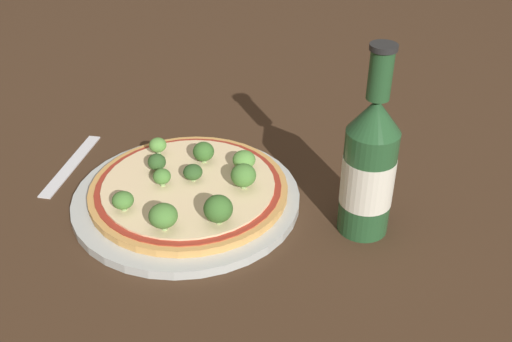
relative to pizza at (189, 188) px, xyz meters
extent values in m
plane|color=#3D2819|center=(0.00, 0.02, -0.02)|extent=(3.00, 3.00, 0.00)
cylinder|color=#B2B7B2|center=(0.00, -0.01, -0.01)|extent=(0.30, 0.30, 0.01)
cylinder|color=tan|center=(0.00, 0.00, 0.00)|extent=(0.26, 0.26, 0.01)
cylinder|color=maroon|center=(0.00, 0.00, 0.00)|extent=(0.24, 0.24, 0.00)
cylinder|color=beige|center=(0.00, 0.00, 0.00)|extent=(0.23, 0.23, 0.00)
cylinder|color=#89A866|center=(-0.08, 0.03, 0.01)|extent=(0.01, 0.01, 0.01)
ellipsoid|color=#568E3D|center=(-0.08, 0.03, 0.02)|extent=(0.02, 0.02, 0.02)
cylinder|color=#89A866|center=(0.06, 0.03, 0.01)|extent=(0.01, 0.01, 0.01)
ellipsoid|color=#477A33|center=(0.06, 0.03, 0.03)|extent=(0.03, 0.03, 0.03)
cylinder|color=#89A866|center=(-0.05, 0.00, 0.01)|extent=(0.01, 0.01, 0.01)
ellipsoid|color=#2D5123|center=(-0.05, 0.00, 0.02)|extent=(0.02, 0.02, 0.02)
cylinder|color=#89A866|center=(0.00, 0.01, 0.01)|extent=(0.01, 0.01, 0.01)
ellipsoid|color=#2D5123|center=(0.00, 0.01, 0.02)|extent=(0.03, 0.03, 0.02)
cylinder|color=#89A866|center=(0.04, -0.09, 0.01)|extent=(0.01, 0.01, 0.01)
ellipsoid|color=#477A33|center=(0.04, -0.09, 0.03)|extent=(0.03, 0.03, 0.03)
cylinder|color=#89A866|center=(0.08, -0.04, 0.01)|extent=(0.01, 0.01, 0.01)
ellipsoid|color=#386628|center=(0.08, -0.04, 0.03)|extent=(0.03, 0.03, 0.03)
cylinder|color=#89A866|center=(0.04, 0.07, 0.01)|extent=(0.01, 0.01, 0.01)
ellipsoid|color=#568E3D|center=(0.04, 0.07, 0.02)|extent=(0.03, 0.03, 0.02)
cylinder|color=#89A866|center=(-0.02, 0.05, 0.01)|extent=(0.01, 0.01, 0.01)
ellipsoid|color=#386628|center=(-0.02, 0.05, 0.02)|extent=(0.03, 0.03, 0.03)
cylinder|color=#89A866|center=(-0.03, -0.02, 0.01)|extent=(0.01, 0.01, 0.01)
ellipsoid|color=#477A33|center=(-0.03, -0.02, 0.02)|extent=(0.02, 0.02, 0.02)
cylinder|color=#89A866|center=(-0.03, -0.09, 0.01)|extent=(0.01, 0.01, 0.01)
ellipsoid|color=#477A33|center=(-0.03, -0.09, 0.02)|extent=(0.03, 0.03, 0.02)
cylinder|color=#234C28|center=(0.21, 0.07, 0.05)|extent=(0.06, 0.06, 0.14)
cylinder|color=beige|center=(0.21, 0.07, 0.05)|extent=(0.06, 0.06, 0.06)
cone|color=#234C28|center=(0.21, 0.07, 0.14)|extent=(0.06, 0.06, 0.04)
cylinder|color=#234C28|center=(0.21, 0.07, 0.19)|extent=(0.03, 0.03, 0.06)
cylinder|color=black|center=(0.21, 0.07, 0.22)|extent=(0.03, 0.03, 0.01)
cube|color=silver|center=(-0.20, -0.03, -0.02)|extent=(0.08, 0.16, 0.00)
camera|label=1|loc=(0.43, -0.49, 0.45)|focal=42.00mm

